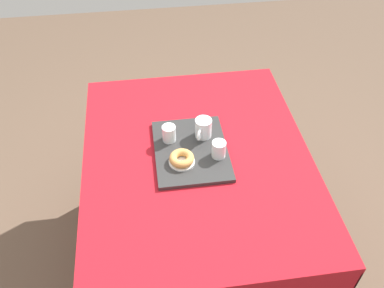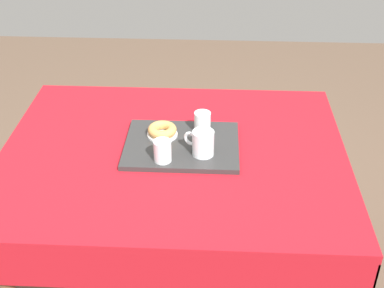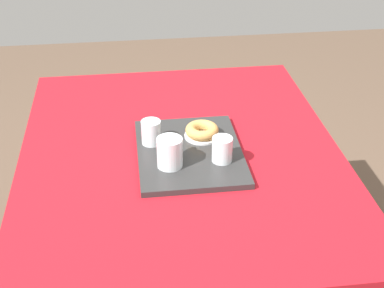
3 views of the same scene
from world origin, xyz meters
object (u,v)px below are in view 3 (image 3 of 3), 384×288
object	(u,v)px
serving_tray	(189,152)
tea_mug_left	(170,153)
dining_table	(181,179)
water_glass_far	(151,133)
sugar_donut_left	(202,130)
water_glass_near	(222,151)
donut_plate_left	(202,136)

from	to	relation	value
serving_tray	tea_mug_left	bearing A→B (deg)	-40.82
dining_table	water_glass_far	size ratio (longest dim) A/B	16.10
serving_tray	water_glass_far	xyz separation A→B (m)	(-0.06, -0.11, 0.04)
sugar_donut_left	tea_mug_left	bearing A→B (deg)	-37.37
serving_tray	water_glass_near	distance (m)	0.12
water_glass_near	water_glass_far	bearing A→B (deg)	-122.49
serving_tray	dining_table	bearing A→B (deg)	-140.07
tea_mug_left	sugar_donut_left	bearing A→B (deg)	142.63
water_glass_far	donut_plate_left	xyz separation A→B (m)	(-0.02, 0.16, -0.03)
dining_table	donut_plate_left	size ratio (longest dim) A/B	11.03
dining_table	water_glass_far	xyz separation A→B (m)	(-0.03, -0.09, 0.16)
tea_mug_left	donut_plate_left	distance (m)	0.19
water_glass_near	sugar_donut_left	size ratio (longest dim) A/B	0.72
water_glass_far	sugar_donut_left	distance (m)	0.16
water_glass_far	dining_table	bearing A→B (deg)	72.22
serving_tray	donut_plate_left	world-z (taller)	donut_plate_left
dining_table	sugar_donut_left	size ratio (longest dim) A/B	11.66
water_glass_near	donut_plate_left	size ratio (longest dim) A/B	0.69
serving_tray	sugar_donut_left	size ratio (longest dim) A/B	3.85
dining_table	tea_mug_left	world-z (taller)	tea_mug_left
water_glass_near	water_glass_far	size ratio (longest dim) A/B	1.00
dining_table	serving_tray	bearing A→B (deg)	39.93
dining_table	water_glass_far	distance (m)	0.18
dining_table	tea_mug_left	bearing A→B (deg)	-21.69
tea_mug_left	water_glass_far	bearing A→B (deg)	-160.98
donut_plate_left	sugar_donut_left	bearing A→B (deg)	0.00
dining_table	water_glass_near	xyz separation A→B (m)	(0.10, 0.11, 0.16)
tea_mug_left	water_glass_near	size ratio (longest dim) A/B	1.41
tea_mug_left	water_glass_far	distance (m)	0.14
donut_plate_left	sugar_donut_left	world-z (taller)	sugar_donut_left
water_glass_near	water_glass_far	world-z (taller)	same
dining_table	donut_plate_left	distance (m)	0.15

